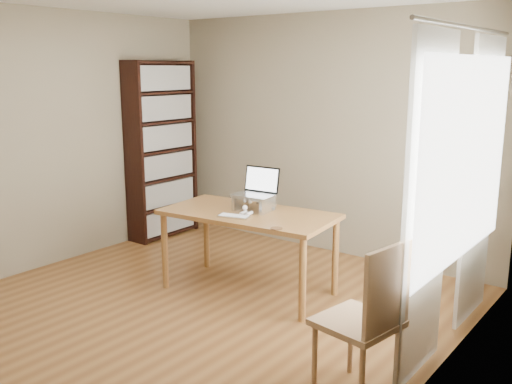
# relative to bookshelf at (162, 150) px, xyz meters

# --- Properties ---
(room) EXTENTS (4.04, 4.54, 2.64)m
(room) POSITION_rel_bookshelf_xyz_m (1.86, -1.54, 0.25)
(room) COLOR brown
(room) RESTS_ON ground
(bookshelf) EXTENTS (0.30, 0.90, 2.10)m
(bookshelf) POSITION_rel_bookshelf_xyz_m (0.00, 0.00, 0.00)
(bookshelf) COLOR black
(bookshelf) RESTS_ON ground
(curtains) EXTENTS (0.03, 1.90, 2.25)m
(curtains) POSITION_rel_bookshelf_xyz_m (3.75, -0.75, 0.12)
(curtains) COLOR white
(curtains) RESTS_ON ground
(desk) EXTENTS (1.62, 0.93, 0.75)m
(desk) POSITION_rel_bookshelf_xyz_m (1.94, -0.80, -0.39)
(desk) COLOR brown
(desk) RESTS_ON ground
(laptop_stand) EXTENTS (0.32, 0.25, 0.13)m
(laptop_stand) POSITION_rel_bookshelf_xyz_m (1.94, -0.72, -0.22)
(laptop_stand) COLOR silver
(laptop_stand) RESTS_ON desk
(laptop) EXTENTS (0.38, 0.33, 0.25)m
(laptop) POSITION_rel_bookshelf_xyz_m (1.94, -0.65, -0.11)
(laptop) COLOR silver
(laptop) RESTS_ON laptop_stand
(keyboard) EXTENTS (0.30, 0.19, 0.02)m
(keyboard) POSITION_rel_bookshelf_xyz_m (1.95, -1.02, -0.29)
(keyboard) COLOR silver
(keyboard) RESTS_ON desk
(coaster) EXTENTS (0.10, 0.10, 0.01)m
(coaster) POSITION_rel_bookshelf_xyz_m (2.45, -1.09, -0.30)
(coaster) COLOR brown
(coaster) RESTS_ON desk
(cat) EXTENTS (0.24, 0.48, 0.15)m
(cat) POSITION_rel_bookshelf_xyz_m (1.97, -0.69, -0.24)
(cat) COLOR #4F473E
(cat) RESTS_ON desk
(chair) EXTENTS (0.52, 0.52, 1.02)m
(chair) POSITION_rel_bookshelf_xyz_m (3.60, -1.73, -0.50)
(chair) COLOR #A6845A
(chair) RESTS_ON ground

